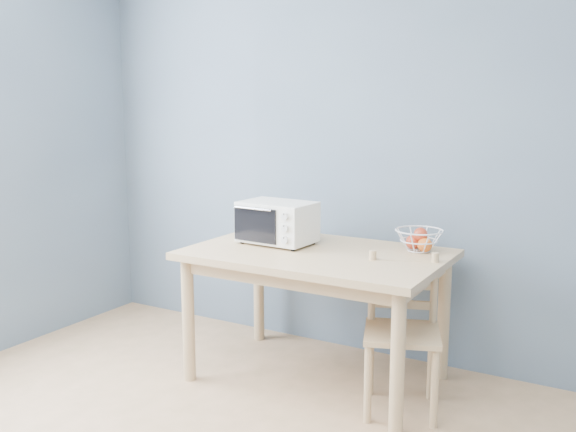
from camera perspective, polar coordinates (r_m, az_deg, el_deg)
The scene contains 5 objects.
room at distance 2.07m, azimuth -17.71°, elevation 2.43°, with size 4.01×4.51×2.61m.
dining_table at distance 3.59m, azimuth 2.57°, elevation -4.71°, with size 1.40×0.90×0.75m.
toaster_oven at distance 3.73m, azimuth -1.19°, elevation -0.49°, with size 0.44×0.33×0.25m.
fruit_basket at distance 3.61m, azimuth 11.63°, elevation -2.04°, with size 0.28×0.28×0.13m.
dining_chair at distance 3.38m, azimuth 10.08°, elevation -10.31°, with size 0.48×0.48×0.80m.
Camera 1 is at (1.52, -1.39, 1.55)m, focal length 40.00 mm.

